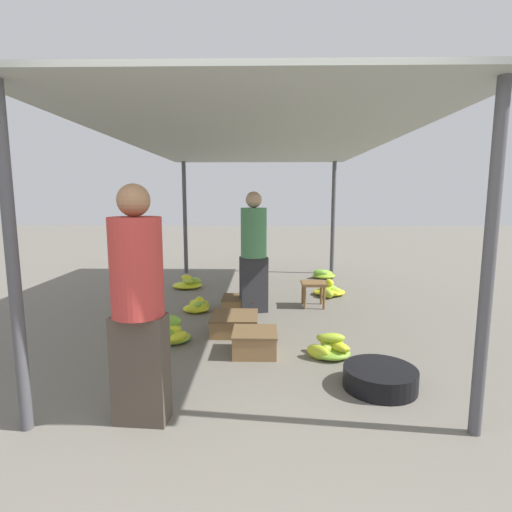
% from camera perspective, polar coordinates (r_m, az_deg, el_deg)
% --- Properties ---
extents(ground_plane, '(40.00, 40.00, 0.00)m').
position_cam_1_polar(ground_plane, '(2.69, -1.36, -27.08)').
color(ground_plane, slate).
rests_on(ground_plane, ground).
extents(canopy_post_front_left, '(0.08, 0.08, 2.27)m').
position_cam_1_polar(canopy_post_front_left, '(3.00, -31.42, -1.06)').
color(canopy_post_front_left, '#4C4C51').
rests_on(canopy_post_front_left, ground).
extents(canopy_post_front_right, '(0.08, 0.08, 2.27)m').
position_cam_1_polar(canopy_post_front_right, '(2.90, 30.26, -1.27)').
color(canopy_post_front_right, '#4C4C51').
rests_on(canopy_post_front_right, ground).
extents(canopy_post_back_left, '(0.08, 0.08, 2.27)m').
position_cam_1_polar(canopy_post_back_left, '(8.32, -10.11, 5.33)').
color(canopy_post_back_left, '#4C4C51').
rests_on(canopy_post_back_left, ground).
extents(canopy_post_back_right, '(0.08, 0.08, 2.27)m').
position_cam_1_polar(canopy_post_back_right, '(8.28, 10.95, 5.29)').
color(canopy_post_back_right, '#4C4C51').
rests_on(canopy_post_back_right, ground).
extents(canopy_tarp, '(3.42, 6.06, 0.04)m').
position_cam_1_polar(canopy_tarp, '(5.37, 0.02, 16.18)').
color(canopy_tarp, '#9EA399').
rests_on(canopy_tarp, canopy_post_front_left).
extents(vendor_foreground, '(0.38, 0.38, 1.65)m').
position_cam_1_polar(vendor_foreground, '(2.83, -16.50, -6.39)').
color(vendor_foreground, '#4C4238').
rests_on(vendor_foreground, ground).
extents(stool, '(0.34, 0.34, 0.36)m').
position_cam_1_polar(stool, '(5.79, 8.19, -4.36)').
color(stool, brown).
rests_on(stool, ground).
extents(basin_black, '(0.60, 0.60, 0.17)m').
position_cam_1_polar(basin_black, '(3.59, 17.29, -16.29)').
color(basin_black, black).
rests_on(basin_black, ground).
extents(banana_pile_left_0, '(0.44, 0.44, 0.30)m').
position_cam_1_polar(banana_pile_left_0, '(4.50, -12.05, -10.83)').
color(banana_pile_left_0, yellow).
rests_on(banana_pile_left_0, ground).
extents(banana_pile_left_1, '(0.50, 0.53, 0.23)m').
position_cam_1_polar(banana_pile_left_1, '(7.05, -9.64, -3.87)').
color(banana_pile_left_1, '#A8C72E').
rests_on(banana_pile_left_1, ground).
extents(banana_pile_left_2, '(0.38, 0.46, 0.21)m').
position_cam_1_polar(banana_pile_left_2, '(5.59, -8.36, -7.06)').
color(banana_pile_left_2, '#B6CD2C').
rests_on(banana_pile_left_2, ground).
extents(banana_pile_right_0, '(0.44, 0.47, 0.19)m').
position_cam_1_polar(banana_pile_right_0, '(7.88, 9.69, -2.62)').
color(banana_pile_right_0, '#8FBD33').
rests_on(banana_pile_right_0, ground).
extents(banana_pile_right_1, '(0.51, 0.57, 0.26)m').
position_cam_1_polar(banana_pile_right_1, '(6.52, 10.43, -4.91)').
color(banana_pile_right_1, '#AFCA2D').
rests_on(banana_pile_right_1, ground).
extents(banana_pile_right_2, '(0.46, 0.38, 0.25)m').
position_cam_1_polar(banana_pile_right_2, '(4.08, 10.45, -12.85)').
color(banana_pile_right_2, '#9CC330').
rests_on(banana_pile_right_2, ground).
extents(crate_near, '(0.54, 0.54, 0.21)m').
position_cam_1_polar(crate_near, '(4.71, -3.11, -9.62)').
color(crate_near, olive).
rests_on(crate_near, ground).
extents(crate_mid, '(0.45, 0.45, 0.24)m').
position_cam_1_polar(crate_mid, '(4.11, -0.18, -12.19)').
color(crate_mid, olive).
rests_on(crate_mid, ground).
extents(crate_far, '(0.44, 0.44, 0.18)m').
position_cam_1_polar(crate_far, '(5.65, -2.53, -6.72)').
color(crate_far, brown).
rests_on(crate_far, ground).
extents(shopper_walking_mid, '(0.42, 0.42, 1.64)m').
position_cam_1_polar(shopper_walking_mid, '(5.38, -0.33, 0.79)').
color(shopper_walking_mid, '#2D2D33').
rests_on(shopper_walking_mid, ground).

